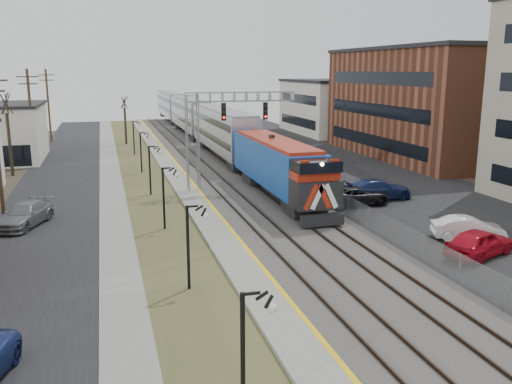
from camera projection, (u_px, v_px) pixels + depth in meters
name	position (u px, v px, depth m)	size (l,w,h in m)	color
ground	(342.00, 367.00, 18.48)	(160.00, 160.00, 0.00)	#473D2D
street_west	(59.00, 183.00, 48.30)	(7.00, 120.00, 0.04)	black
sidewalk	(111.00, 180.00, 49.48)	(2.00, 120.00, 0.08)	gray
grass_median	(144.00, 178.00, 50.28)	(4.00, 120.00, 0.06)	#494B28
platform	(177.00, 176.00, 51.05)	(2.00, 120.00, 0.24)	gray
ballast_bed	(228.00, 173.00, 52.38)	(8.00, 120.00, 0.20)	#595651
parking_lot	(342.00, 168.00, 55.57)	(16.00, 120.00, 0.04)	black
platform_edge	(186.00, 174.00, 51.26)	(0.24, 120.00, 0.01)	gold
track_near	(208.00, 173.00, 51.81)	(1.58, 120.00, 0.15)	#2D2119
track_far	(243.00, 171.00, 52.74)	(1.58, 120.00, 0.15)	#2D2119
train	(199.00, 121.00, 75.14)	(3.00, 85.85, 5.33)	#13479D
signal_gantry	(213.00, 124.00, 43.85)	(9.00, 1.07, 8.15)	gray
lampposts	(163.00, 198.00, 34.15)	(0.14, 62.14, 4.00)	black
fence	(270.00, 164.00, 53.33)	(0.04, 120.00, 1.60)	gray
buildings_east	(489.00, 106.00, 54.29)	(16.00, 76.00, 15.00)	#A59C85
bare_trees	(47.00, 148.00, 51.07)	(12.30, 42.30, 5.95)	#382D23
car_lot_a	(479.00, 243.00, 29.15)	(1.83, 4.54, 1.55)	#B70E20
car_lot_b	(468.00, 229.00, 32.05)	(1.45, 4.15, 1.37)	silver
car_lot_c	(357.00, 196.00, 40.31)	(2.31, 5.01, 1.39)	black
car_lot_d	(377.00, 190.00, 42.00)	(2.23, 5.50, 1.59)	navy
car_lot_e	(310.00, 166.00, 52.70)	(1.74, 4.33, 1.47)	gray
car_lot_f	(304.00, 166.00, 52.95)	(1.49, 4.26, 1.40)	#0C4014
car_street_b	(25.00, 215.00, 34.87)	(2.08, 5.10, 1.48)	slate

